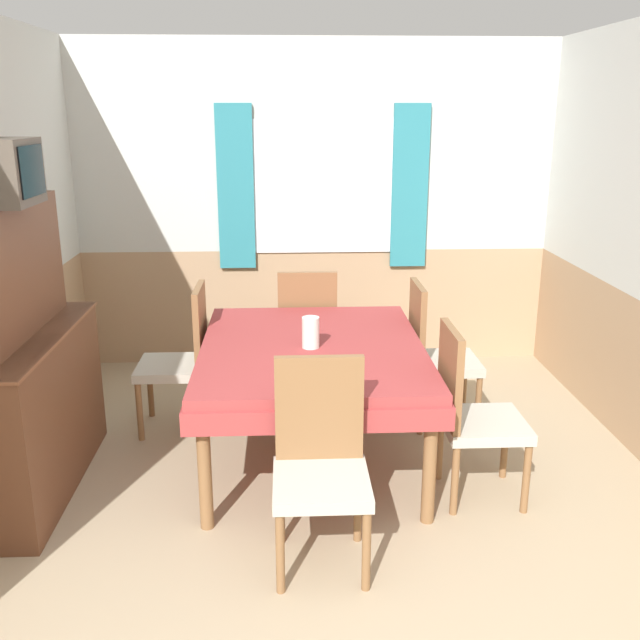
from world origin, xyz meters
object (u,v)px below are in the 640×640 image
at_px(chair_left_far, 183,355).
at_px(vase, 311,332).
at_px(chair_head_near, 320,459).
at_px(tv, 3,172).
at_px(dining_table, 312,361).
at_px(chair_right_near, 471,410).
at_px(chair_right_far, 434,351).
at_px(sideboard, 23,375).
at_px(chair_head_window, 307,330).

bearing_deg(chair_left_far, vase, -123.09).
relative_size(chair_head_near, tv, 2.41).
height_order(dining_table, chair_left_far, chair_left_far).
xyz_separation_m(chair_right_near, vase, (-0.85, 0.43, 0.32)).
distance_m(chair_right_far, vase, 1.05).
bearing_deg(chair_head_near, sideboard, -24.72).
distance_m(chair_head_window, sideboard, 2.05).
distance_m(chair_head_window, vase, 1.10).
distance_m(dining_table, chair_head_window, 1.01).
height_order(chair_left_far, vase, chair_left_far).
distance_m(chair_head_near, vase, 1.00).
height_order(chair_right_near, sideboard, sideboard).
xyz_separation_m(chair_head_near, sideboard, (-1.59, 0.73, 0.17)).
xyz_separation_m(dining_table, chair_head_near, (0.00, -1.00, -0.12)).
distance_m(chair_head_near, chair_right_near, 0.98).
relative_size(chair_head_near, vase, 5.33).
bearing_deg(tv, chair_right_far, 19.28).
height_order(chair_head_window, vase, chair_head_window).
xyz_separation_m(chair_right_far, chair_right_near, (0.00, -0.97, 0.00)).
xyz_separation_m(chair_head_near, vase, (-0.01, 0.95, 0.32)).
height_order(chair_left_far, chair_head_window, same).
relative_size(dining_table, chair_head_window, 1.71).
bearing_deg(chair_head_near, chair_left_far, -60.69).
height_order(chair_head_window, chair_right_far, same).
relative_size(dining_table, chair_right_near, 1.71).
bearing_deg(chair_head_window, chair_head_near, -90.00).
height_order(dining_table, chair_right_near, chair_right_near).
height_order(dining_table, vase, vase).
xyz_separation_m(chair_head_near, chair_right_near, (0.84, 0.52, 0.00)).
xyz_separation_m(dining_table, chair_head_window, (0.00, 1.00, -0.12)).
distance_m(dining_table, tv, 1.94).
bearing_deg(vase, dining_table, 78.63).
distance_m(chair_right_near, vase, 1.00).
xyz_separation_m(chair_head_near, tv, (-1.53, 0.66, 1.26)).
bearing_deg(vase, tv, -169.21).
relative_size(chair_head_near, chair_left_far, 1.00).
distance_m(chair_left_far, sideboard, 1.08).
bearing_deg(chair_head_window, dining_table, -90.00).
distance_m(chair_head_near, chair_head_window, 2.01).
bearing_deg(chair_head_window, chair_left_far, -148.22).
relative_size(dining_table, tv, 4.13).
distance_m(sideboard, vase, 1.60).
xyz_separation_m(chair_left_far, vase, (0.83, -0.54, 0.32)).
bearing_deg(chair_right_near, sideboard, -95.01).
bearing_deg(chair_left_far, chair_right_far, -90.00).
bearing_deg(dining_table, chair_head_window, 90.00).
height_order(dining_table, chair_head_near, chair_head_near).
bearing_deg(dining_table, chair_left_far, 149.85).
relative_size(chair_head_near, sideboard, 0.61).
bearing_deg(chair_head_near, vase, -89.37).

